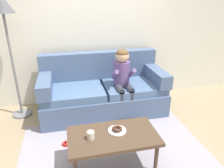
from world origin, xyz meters
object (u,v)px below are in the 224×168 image
(floor_lamp, at_px, (4,18))
(donut, at_px, (117,129))
(person_child, at_px, (123,77))
(toy_controller, at_px, (71,143))
(couch, at_px, (103,92))
(coffee_table, at_px, (113,138))
(mug, at_px, (91,135))

(floor_lamp, bearing_deg, donut, -47.61)
(person_child, bearing_deg, toy_controller, -144.90)
(couch, xyz_separation_m, coffee_table, (-0.14, -1.32, 0.04))
(person_child, relative_size, mug, 12.24)
(toy_controller, bearing_deg, couch, 37.03)
(coffee_table, xyz_separation_m, person_child, (0.42, 1.11, 0.28))
(mug, relative_size, floor_lamp, 0.05)
(person_child, bearing_deg, mug, -120.87)
(couch, bearing_deg, coffee_table, -95.84)
(coffee_table, bearing_deg, donut, 41.94)
(mug, bearing_deg, floor_lamp, 123.45)
(donut, bearing_deg, floor_lamp, 132.39)
(donut, bearing_deg, person_child, 71.07)
(person_child, bearing_deg, coffee_table, -110.88)
(donut, relative_size, floor_lamp, 0.06)
(person_child, relative_size, floor_lamp, 0.58)
(toy_controller, bearing_deg, mug, -83.45)
(donut, xyz_separation_m, toy_controller, (-0.53, 0.43, -0.44))
(donut, height_order, mug, mug)
(person_child, height_order, floor_lamp, floor_lamp)
(toy_controller, bearing_deg, coffee_table, -63.15)
(coffee_table, height_order, floor_lamp, floor_lamp)
(floor_lamp, bearing_deg, couch, -6.19)
(mug, xyz_separation_m, floor_lamp, (-0.98, 1.48, 1.08))
(coffee_table, height_order, donut, donut)
(couch, height_order, coffee_table, couch)
(couch, distance_m, coffee_table, 1.33)
(person_child, height_order, mug, person_child)
(couch, relative_size, donut, 16.84)
(couch, xyz_separation_m, person_child, (0.29, -0.21, 0.32))
(coffee_table, xyz_separation_m, floor_lamp, (-1.23, 1.47, 1.17))
(coffee_table, relative_size, person_child, 0.91)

